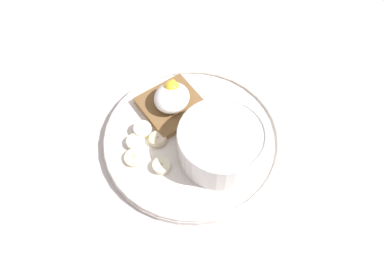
% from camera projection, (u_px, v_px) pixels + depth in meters
% --- Properties ---
extents(ground_plane, '(1.20, 1.20, 0.02)m').
position_uv_depth(ground_plane, '(192.00, 145.00, 0.73)').
color(ground_plane, beige).
rests_on(ground_plane, ground).
extents(plate, '(0.30, 0.30, 0.02)m').
position_uv_depth(plate, '(192.00, 139.00, 0.71)').
color(plate, silver).
rests_on(plate, ground_plane).
extents(oatmeal_bowl, '(0.14, 0.14, 0.06)m').
position_uv_depth(oatmeal_bowl, '(221.00, 144.00, 0.67)').
color(oatmeal_bowl, white).
rests_on(oatmeal_bowl, plate).
extents(toast_slice, '(0.13, 0.13, 0.01)m').
position_uv_depth(toast_slice, '(172.00, 106.00, 0.74)').
color(toast_slice, brown).
rests_on(toast_slice, plate).
extents(poached_egg, '(0.08, 0.06, 0.04)m').
position_uv_depth(poached_egg, '(172.00, 96.00, 0.72)').
color(poached_egg, white).
rests_on(poached_egg, toast_slice).
extents(banana_slice_front, '(0.04, 0.04, 0.01)m').
position_uv_depth(banana_slice_front, '(134.00, 158.00, 0.69)').
color(banana_slice_front, beige).
rests_on(banana_slice_front, plate).
extents(banana_slice_left, '(0.03, 0.03, 0.02)m').
position_uv_depth(banana_slice_left, '(158.00, 139.00, 0.70)').
color(banana_slice_left, beige).
rests_on(banana_slice_left, plate).
extents(banana_slice_back, '(0.03, 0.03, 0.01)m').
position_uv_depth(banana_slice_back, '(162.00, 166.00, 0.68)').
color(banana_slice_back, '#F4EEC5').
rests_on(banana_slice_back, plate).
extents(banana_slice_right, '(0.04, 0.04, 0.02)m').
position_uv_depth(banana_slice_right, '(142.00, 130.00, 0.71)').
color(banana_slice_right, beige).
rests_on(banana_slice_right, plate).
extents(banana_slice_inner, '(0.04, 0.04, 0.01)m').
position_uv_depth(banana_slice_inner, '(136.00, 142.00, 0.70)').
color(banana_slice_inner, '#F0EEC8').
rests_on(banana_slice_inner, plate).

